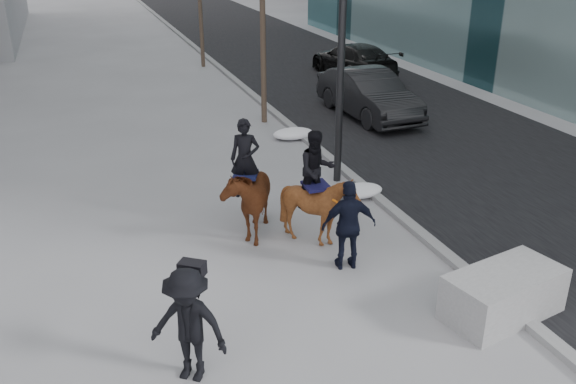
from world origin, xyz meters
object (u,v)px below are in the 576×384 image
object	(u,v)px
car_near	(368,94)
planter	(503,294)
mounted_right	(318,200)
mounted_left	(248,192)

from	to	relation	value
car_near	planter	bearing A→B (deg)	-108.44
mounted_right	planter	bearing A→B (deg)	-60.72
planter	mounted_right	xyz separation A→B (m)	(-1.91, 3.41, 0.54)
car_near	mounted_left	distance (m)	9.37
planter	mounted_right	bearing A→B (deg)	119.28
planter	mounted_left	distance (m)	5.36
mounted_left	mounted_right	bearing A→B (deg)	-37.82
planter	mounted_left	world-z (taller)	mounted_left
planter	mounted_left	bearing A→B (deg)	125.62
planter	car_near	xyz separation A→B (m)	(3.15, 11.31, 0.39)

